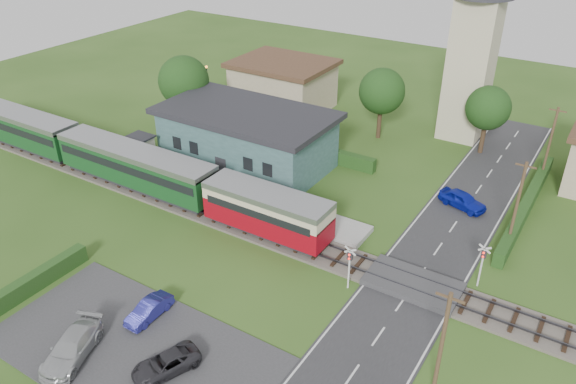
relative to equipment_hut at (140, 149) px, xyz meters
The scene contains 29 objects.
ground 18.82m from the equipment_hut, 16.11° to the right, with size 120.00×120.00×0.00m, color #2D4C19.
railway_track 18.36m from the equipment_hut, 10.08° to the right, with size 76.00×3.20×0.49m.
road 28.53m from the equipment_hut, 10.52° to the right, with size 6.00×70.00×0.05m, color #28282B.
car_park 23.90m from the equipment_hut, 46.19° to the right, with size 17.00×9.00×0.08m, color #333335.
crossing_deck 28.22m from the equipment_hut, ahead, with size 6.20×3.40×0.45m, color #333335.
platform 8.14m from the equipment_hut, ahead, with size 30.00×3.00×0.45m, color gray.
equipment_hut is the anchor object (origin of this frame).
station_building 9.92m from the equipment_hut, 35.92° to the left, with size 16.00×9.00×5.30m.
train 3.25m from the equipment_hut, 97.27° to the right, with size 43.20×2.90×3.40m.
church_tower 33.48m from the equipment_hut, 44.75° to the left, with size 6.00×6.00×17.60m.
house_west 20.05m from the equipment_hut, 81.38° to the left, with size 10.80×8.80×5.50m.
hedge_carpark 18.61m from the equipment_hut, 67.85° to the right, with size 0.80×9.00×1.20m, color #193814.
hedge_roadside 33.98m from the equipment_hut, 18.54° to the left, with size 0.80×18.00×1.20m, color #193814.
hedge_station 13.09m from the equipment_hut, 52.16° to the left, with size 22.00×0.80×1.30m, color #193814.
tree_a 9.73m from the equipment_hut, 102.80° to the left, with size 5.20×5.20×8.00m.
tree_b 24.16m from the equipment_hut, 48.05° to the left, with size 4.60×4.60×7.34m.
tree_c 32.81m from the equipment_hut, 37.29° to the left, with size 4.20×4.20×6.78m.
utility_pole_b 34.14m from the equipment_hut, 19.18° to the right, with size 1.40×0.22×7.00m.
utility_pole_c 32.61m from the equipment_hut, ahead, with size 1.40×0.22×7.00m.
utility_pole_d 36.37m from the equipment_hut, 27.55° to the left, with size 1.40×0.22×7.00m.
crossing_signal_near 25.04m from the equipment_hut, 12.94° to the right, with size 0.84×0.28×3.28m.
crossing_signal_far 31.61m from the equipment_hut, ahead, with size 0.84×0.28×3.28m.
streetlamp_west 15.39m from the equipment_hut, 105.12° to the left, with size 0.30×0.30×5.15m.
car_on_road 28.94m from the equipment_hut, 17.22° to the left, with size 1.60×3.97×1.35m, color #0C1AA6.
car_park_blue 21.29m from the equipment_hut, 43.74° to the right, with size 1.16×3.34×1.10m, color navy.
car_park_silver 23.97m from the equipment_hut, 54.13° to the right, with size 1.91×4.71×1.37m, color #AFB1B3.
car_park_dark 25.95m from the equipment_hut, 42.10° to the right, with size 1.75×3.80×1.06m, color #2C2B30.
pedestrian_near 16.89m from the equipment_hut, ahead, with size 0.70×0.46×1.93m, color gray.
pedestrian_far 3.35m from the equipment_hut, 13.99° to the right, with size 0.73×0.57×1.49m, color gray.
Camera 1 is at (18.60, -27.18, 23.97)m, focal length 35.00 mm.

